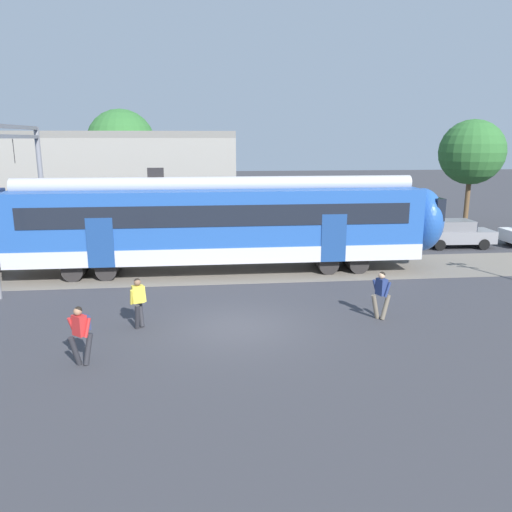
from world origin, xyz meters
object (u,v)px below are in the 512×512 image
Objects in this scene: pedestrian_navy at (381,292)px; parked_car_grey at (456,233)px; pedestrian_yellow at (138,298)px; pedestrian_red at (81,330)px.

parked_car_grey is at bearing 52.68° from pedestrian_navy.
pedestrian_yellow is at bearing -146.60° from parked_car_grey.
pedestrian_red and pedestrian_navy have the same top height.
pedestrian_yellow and pedestrian_navy have the same top height.
pedestrian_yellow is 0.41× the size of parked_car_grey.
pedestrian_red is 0.41× the size of parked_car_grey.
pedestrian_red is 1.00× the size of pedestrian_navy.
parked_car_grey is (17.37, 13.29, -0.21)m from pedestrian_red.
pedestrian_navy reaches higher than parked_car_grey.
parked_car_grey is (16.19, 10.68, -0.21)m from pedestrian_yellow.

